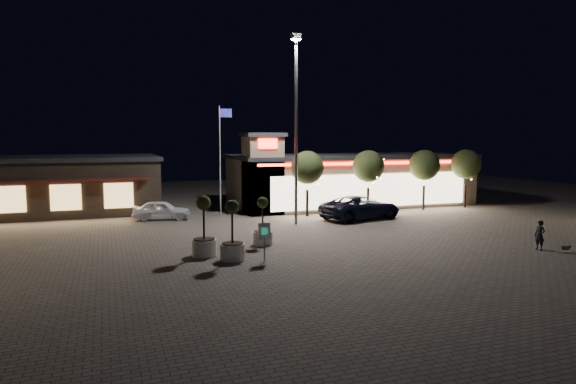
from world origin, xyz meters
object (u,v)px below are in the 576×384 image
object	(u,v)px
pickup_truck	(361,207)
valet_sign	(264,234)
pedestrian	(540,235)
white_sedan	(162,210)
planter_left	(204,237)
planter_mid	(232,242)

from	to	relation	value
pickup_truck	valet_sign	xyz separation A→B (m)	(-10.04, -9.52, 0.42)
pedestrian	valet_sign	bearing A→B (deg)	-107.55
white_sedan	pedestrian	xyz separation A→B (m)	(17.15, -16.57, 0.09)
planter_left	planter_mid	size ratio (longest dim) A/B	1.03
white_sedan	pedestrian	bearing A→B (deg)	-120.45
pickup_truck	pedestrian	xyz separation A→B (m)	(3.89, -12.08, -0.06)
planter_left	planter_mid	bearing A→B (deg)	-50.55
pedestrian	planter_left	distance (m)	17.00
white_sedan	planter_mid	distance (m)	13.50
pedestrian	planter_left	size ratio (longest dim) A/B	0.52
pedestrian	planter_mid	world-z (taller)	planter_mid
pedestrian	planter_mid	distance (m)	15.63
pickup_truck	valet_sign	bearing A→B (deg)	120.50
white_sedan	planter_mid	world-z (taller)	planter_mid
planter_left	white_sedan	bearing A→B (deg)	93.64
pickup_truck	valet_sign	world-z (taller)	valet_sign
pickup_truck	white_sedan	distance (m)	14.01
valet_sign	pedestrian	bearing A→B (deg)	-10.43
pedestrian	valet_sign	world-z (taller)	valet_sign
white_sedan	planter_left	size ratio (longest dim) A/B	1.35
pickup_truck	pedestrian	world-z (taller)	pickup_truck
white_sedan	planter_left	world-z (taller)	planter_left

